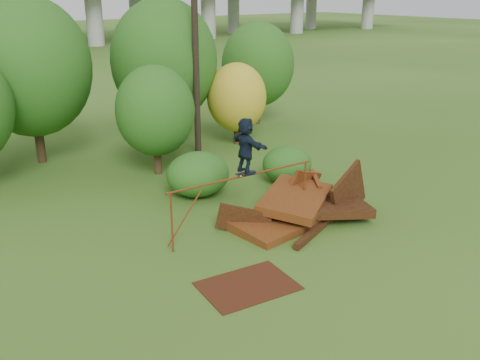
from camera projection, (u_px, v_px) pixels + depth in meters
ground at (300, 242)px, 16.29m from camera, size 240.00×240.00×0.00m
scrap_pile at (301, 208)px, 17.72m from camera, size 5.70×3.63×2.25m
grind_rail at (244, 187)px, 16.52m from camera, size 5.33×0.25×1.89m
skateboard at (246, 173)px, 16.41m from camera, size 0.68×0.21×0.07m
skater at (246, 146)px, 16.12m from camera, size 0.53×1.60×1.72m
flat_plate at (248, 286)px, 13.86m from camera, size 2.57×1.97×0.03m
tree_1 at (30, 67)px, 22.39m from camera, size 5.12×5.12×7.12m
tree_2 at (155, 111)px, 21.42m from camera, size 3.19×3.19×4.50m
tree_3 at (164, 61)px, 25.12m from camera, size 5.02×5.02×6.96m
tree_4 at (237, 97)px, 25.81m from camera, size 2.89×2.89×3.99m
tree_5 at (258, 65)px, 29.45m from camera, size 4.02×4.02×5.64m
shrub_left at (198, 174)px, 19.72m from camera, size 2.38×2.20×1.65m
shrub_right at (287, 164)px, 21.16m from camera, size 2.03×1.86×1.44m
utility_pole at (196, 49)px, 23.06m from camera, size 1.40×0.28×9.52m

